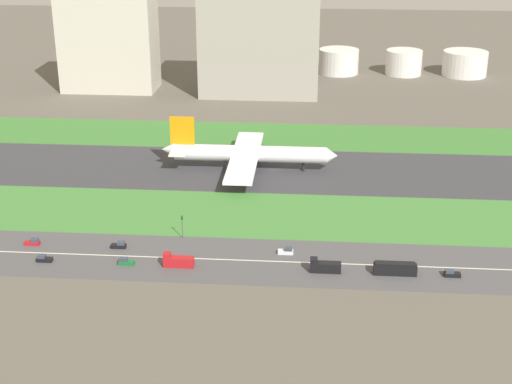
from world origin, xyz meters
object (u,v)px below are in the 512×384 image
object	(u,v)px
car_5	(33,242)
car_3	(44,259)
bus_0	(395,269)
fuel_tank_west	(339,61)
car_1	(452,274)
car_2	(119,245)
truck_1	(324,267)
terminal_building	(109,40)
truck_0	(178,261)
traffic_light	(182,225)
fuel_tank_centre	(404,62)
car_4	(126,262)
car_0	(286,251)
hangar_building	(260,39)
airliner	(246,154)
fuel_tank_east	(465,63)

from	to	relation	value
car_5	car_3	bearing A→B (deg)	-56.08
bus_0	fuel_tank_west	xyz separation A→B (m)	(-9.65, 237.00, 4.92)
car_1	car_2	size ratio (longest dim) A/B	1.00
truck_1	terminal_building	distance (m)	221.86
car_3	terminal_building	distance (m)	195.93
truck_0	car_2	world-z (taller)	truck_0
car_3	traffic_light	distance (m)	40.56
fuel_tank_centre	truck_1	bearing A→B (deg)	-100.84
truck_0	car_4	xyz separation A→B (m)	(-14.64, 0.00, -0.75)
car_0	bus_0	world-z (taller)	bus_0
car_5	bus_0	bearing A→B (deg)	-5.49
car_2	car_4	xyz separation A→B (m)	(4.33, -10.00, 0.00)
car_0	terminal_building	bearing A→B (deg)	118.26
truck_0	truck_1	size ratio (longest dim) A/B	1.00
car_1	terminal_building	distance (m)	240.47
car_1	hangar_building	world-z (taller)	hangar_building
fuel_tank_west	car_5	bearing A→B (deg)	-112.56
car_1	bus_0	xyz separation A→B (m)	(-15.09, 0.00, 0.90)
airliner	fuel_tank_centre	world-z (taller)	airliner
truck_1	hangar_building	world-z (taller)	hangar_building
fuel_tank_west	traffic_light	bearing A→B (deg)	-103.21
car_4	fuel_tank_east	size ratio (longest dim) A/B	0.18
fuel_tank_centre	hangar_building	bearing A→B (deg)	-149.69
car_0	fuel_tank_west	xyz separation A→B (m)	(20.10, 227.00, 5.81)
airliner	car_2	world-z (taller)	airliner
car_0	traffic_light	size ratio (longest dim) A/B	0.61
airliner	traffic_light	bearing A→B (deg)	-102.66
car_0	car_3	xyz separation A→B (m)	(-67.49, -10.00, 0.00)
truck_1	car_3	xyz separation A→B (m)	(-78.23, 0.00, -0.75)
car_2	fuel_tank_west	xyz separation A→B (m)	(68.63, 227.00, 5.81)
car_4	fuel_tank_centre	distance (m)	257.43
car_3	hangar_building	distance (m)	199.29
terminal_building	fuel_tank_west	size ratio (longest dim) A/B	2.31
car_1	fuel_tank_centre	bearing A→B (deg)	-92.73
bus_0	car_3	bearing A→B (deg)	0.00
bus_0	traffic_light	size ratio (longest dim) A/B	1.61
airliner	bus_0	world-z (taller)	airliner
car_5	fuel_tank_east	bearing A→B (deg)	54.18
airliner	fuel_tank_east	xyz separation A→B (m)	(107.42, 159.00, 0.50)
car_2	car_3	bearing A→B (deg)	-152.19
truck_0	fuel_tank_centre	world-z (taller)	fuel_tank_centre
truck_1	car_4	bearing A→B (deg)	-0.00
traffic_light	fuel_tank_east	size ratio (longest dim) A/B	0.30
car_5	fuel_tank_east	world-z (taller)	fuel_tank_east
airliner	car_3	world-z (taller)	airliner
fuel_tank_west	fuel_tank_east	xyz separation A→B (m)	(69.52, 0.00, -0.00)
truck_0	car_2	xyz separation A→B (m)	(-18.97, 10.00, -0.75)
truck_0	bus_0	distance (m)	59.31
terminal_building	hangar_building	world-z (taller)	hangar_building
car_1	car_4	bearing A→B (deg)	0.00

